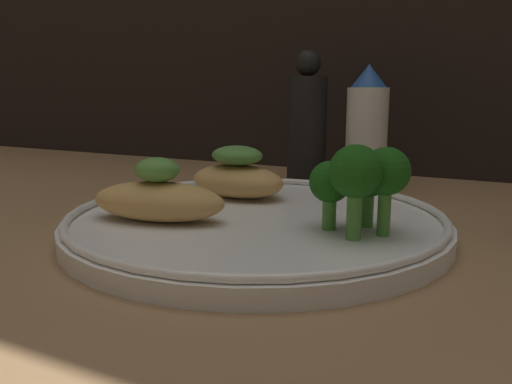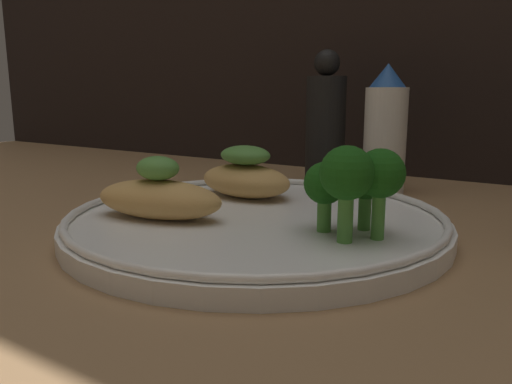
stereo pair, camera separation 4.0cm
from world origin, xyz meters
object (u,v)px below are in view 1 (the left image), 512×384
at_px(broccoli_bunch, 361,178).
at_px(pepper_grinder, 307,125).
at_px(sauce_bottle, 367,131).
at_px(plate, 256,221).

bearing_deg(broccoli_bunch, pepper_grinder, 119.34).
xyz_separation_m(sauce_bottle, pepper_grinder, (-0.07, 0.00, 0.00)).
distance_m(broccoli_bunch, sauce_bottle, 0.24).
xyz_separation_m(broccoli_bunch, sauce_bottle, (-0.06, 0.24, 0.01)).
distance_m(plate, pepper_grinder, 0.23).
relative_size(broccoli_bunch, pepper_grinder, 0.44).
bearing_deg(pepper_grinder, sauce_bottle, -0.00).
bearing_deg(sauce_bottle, plate, -98.00).
relative_size(sauce_bottle, pepper_grinder, 0.89).
bearing_deg(pepper_grinder, plate, -79.05).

